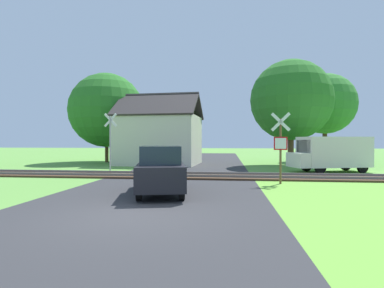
{
  "coord_description": "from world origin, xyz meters",
  "views": [
    {
      "loc": [
        2.51,
        -7.59,
        1.94
      ],
      "look_at": [
        0.5,
        9.66,
        1.8
      ],
      "focal_mm": 28.0,
      "sensor_mm": 36.0,
      "label": 1
    }
  ],
  "objects_px": {
    "parked_car": "(161,170)",
    "mail_truck": "(331,153)",
    "stop_sign_near": "(281,144)",
    "tree_far": "(325,104)",
    "crossing_sign_far": "(110,138)",
    "tree_right": "(291,100)",
    "tree_left": "(107,110)",
    "house": "(160,138)"
  },
  "relations": [
    {
      "from": "parked_car",
      "to": "mail_truck",
      "type": "bearing_deg",
      "value": 32.31
    },
    {
      "from": "stop_sign_near",
      "to": "tree_far",
      "type": "height_order",
      "value": "tree_far"
    },
    {
      "from": "stop_sign_near",
      "to": "crossing_sign_far",
      "type": "distance_m",
      "value": 10.49
    },
    {
      "from": "crossing_sign_far",
      "to": "parked_car",
      "type": "bearing_deg",
      "value": -50.23
    },
    {
      "from": "tree_right",
      "to": "parked_car",
      "type": "xyz_separation_m",
      "value": [
        -7.53,
        -13.72,
        -4.34
      ]
    },
    {
      "from": "stop_sign_near",
      "to": "tree_right",
      "type": "xyz_separation_m",
      "value": [
        2.63,
        10.59,
        3.41
      ]
    },
    {
      "from": "tree_left",
      "to": "tree_far",
      "type": "distance_m",
      "value": 21.15
    },
    {
      "from": "stop_sign_near",
      "to": "tree_left",
      "type": "relative_size",
      "value": 0.39
    },
    {
      "from": "crossing_sign_far",
      "to": "mail_truck",
      "type": "xyz_separation_m",
      "value": [
        13.85,
        1.87,
        -0.9
      ]
    },
    {
      "from": "tree_left",
      "to": "mail_truck",
      "type": "bearing_deg",
      "value": -22.07
    },
    {
      "from": "parked_car",
      "to": "stop_sign_near",
      "type": "bearing_deg",
      "value": 20.18
    },
    {
      "from": "crossing_sign_far",
      "to": "tree_right",
      "type": "distance_m",
      "value": 14.35
    },
    {
      "from": "house",
      "to": "tree_left",
      "type": "height_order",
      "value": "tree_left"
    },
    {
      "from": "stop_sign_near",
      "to": "mail_truck",
      "type": "bearing_deg",
      "value": -117.46
    },
    {
      "from": "stop_sign_near",
      "to": "tree_far",
      "type": "distance_m",
      "value": 18.44
    },
    {
      "from": "tree_far",
      "to": "mail_truck",
      "type": "distance_m",
      "value": 11.99
    },
    {
      "from": "parked_car",
      "to": "crossing_sign_far",
      "type": "bearing_deg",
      "value": 111.79
    },
    {
      "from": "crossing_sign_far",
      "to": "mail_truck",
      "type": "bearing_deg",
      "value": 13.28
    },
    {
      "from": "tree_left",
      "to": "parked_car",
      "type": "distance_m",
      "value": 18.88
    },
    {
      "from": "stop_sign_near",
      "to": "house",
      "type": "relative_size",
      "value": 0.46
    },
    {
      "from": "crossing_sign_far",
      "to": "mail_truck",
      "type": "height_order",
      "value": "crossing_sign_far"
    },
    {
      "from": "house",
      "to": "tree_far",
      "type": "relative_size",
      "value": 0.83
    },
    {
      "from": "stop_sign_near",
      "to": "house",
      "type": "height_order",
      "value": "house"
    },
    {
      "from": "tree_far",
      "to": "house",
      "type": "bearing_deg",
      "value": -160.01
    },
    {
      "from": "tree_far",
      "to": "crossing_sign_far",
      "type": "bearing_deg",
      "value": -143.08
    },
    {
      "from": "mail_truck",
      "to": "parked_car",
      "type": "height_order",
      "value": "mail_truck"
    },
    {
      "from": "tree_far",
      "to": "mail_truck",
      "type": "relative_size",
      "value": 1.64
    },
    {
      "from": "tree_far",
      "to": "tree_left",
      "type": "bearing_deg",
      "value": -170.44
    },
    {
      "from": "mail_truck",
      "to": "parked_car",
      "type": "xyz_separation_m",
      "value": [
        -9.04,
        -8.95,
        -0.34
      ]
    },
    {
      "from": "tree_left",
      "to": "stop_sign_near",
      "type": "bearing_deg",
      "value": -43.59
    },
    {
      "from": "crossing_sign_far",
      "to": "stop_sign_near",
      "type": "bearing_deg",
      "value": -16.56
    },
    {
      "from": "tree_right",
      "to": "parked_car",
      "type": "height_order",
      "value": "tree_right"
    },
    {
      "from": "stop_sign_near",
      "to": "house",
      "type": "distance_m",
      "value": 13.72
    },
    {
      "from": "tree_left",
      "to": "tree_right",
      "type": "relative_size",
      "value": 0.99
    },
    {
      "from": "house",
      "to": "mail_truck",
      "type": "relative_size",
      "value": 1.37
    },
    {
      "from": "house",
      "to": "parked_car",
      "type": "height_order",
      "value": "house"
    },
    {
      "from": "stop_sign_near",
      "to": "tree_right",
      "type": "relative_size",
      "value": 0.39
    },
    {
      "from": "mail_truck",
      "to": "parked_car",
      "type": "distance_m",
      "value": 12.73
    },
    {
      "from": "stop_sign_near",
      "to": "parked_car",
      "type": "relative_size",
      "value": 0.77
    },
    {
      "from": "house",
      "to": "mail_truck",
      "type": "distance_m",
      "value": 13.39
    },
    {
      "from": "crossing_sign_far",
      "to": "parked_car",
      "type": "xyz_separation_m",
      "value": [
        4.81,
        -7.08,
        -1.25
      ]
    },
    {
      "from": "house",
      "to": "crossing_sign_far",
      "type": "bearing_deg",
      "value": -98.88
    }
  ]
}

